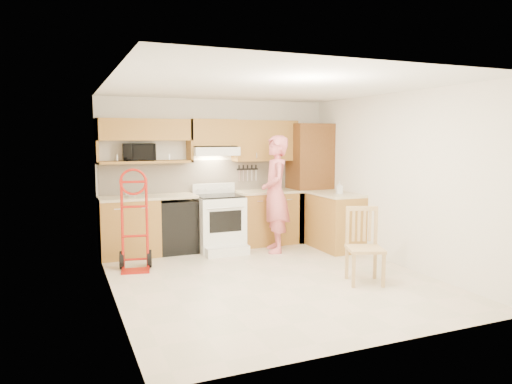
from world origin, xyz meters
TOP-DOWN VIEW (x-y plane):
  - floor at (0.00, 0.00)m, footprint 4.00×4.50m
  - ceiling at (0.00, 0.00)m, footprint 4.00×4.50m
  - wall_back at (0.00, 2.26)m, footprint 4.00×0.02m
  - wall_front at (0.00, -2.26)m, footprint 4.00×0.02m
  - wall_left at (-2.01, 0.00)m, footprint 0.02×4.50m
  - wall_right at (2.01, 0.00)m, footprint 0.02×4.50m
  - backsplash at (0.00, 2.23)m, footprint 3.92×0.03m
  - lower_cab_left at (-1.55, 1.95)m, footprint 0.90×0.60m
  - dishwasher at (-0.80, 1.95)m, footprint 0.60×0.60m
  - lower_cab_right at (0.83, 1.95)m, footprint 1.14×0.60m
  - countertop_left at (-1.25, 1.95)m, footprint 1.50×0.63m
  - countertop_right at (0.83, 1.95)m, footprint 1.14×0.63m
  - cab_return_right at (1.70, 1.15)m, footprint 0.60×1.00m
  - countertop_return at (1.70, 1.15)m, footprint 0.63×1.00m
  - pantry_tall at (1.65, 1.95)m, footprint 0.70×0.60m
  - upper_cab_left at (-1.25, 2.08)m, footprint 1.50×0.33m
  - upper_shelf_mw at (-1.25, 2.08)m, footprint 1.50×0.33m
  - upper_cab_center at (-0.12, 2.08)m, footprint 0.76×0.33m
  - upper_cab_right at (0.83, 2.08)m, footprint 1.14×0.33m
  - range_hood at (-0.12, 2.02)m, footprint 0.76×0.46m
  - knife_strip at (0.55, 2.21)m, footprint 0.40×0.05m
  - microwave at (-1.35, 2.08)m, footprint 0.51×0.36m
  - range at (-0.12, 1.71)m, footprint 0.74×0.97m
  - person at (0.70, 1.35)m, footprint 0.62×0.78m
  - hand_truck at (-1.59, 1.10)m, footprint 0.58×0.55m
  - dining_chair at (1.03, -0.65)m, footprint 0.57×0.60m
  - soap_bottle at (1.70, 1.03)m, footprint 0.11×0.12m
  - bowl at (-1.49, 1.95)m, footprint 0.21×0.21m

SIDE VIEW (x-z plane):
  - floor at x=0.00m, z-range -0.02..0.00m
  - dishwasher at x=-0.80m, z-range 0.00..0.85m
  - lower_cab_left at x=-1.55m, z-range 0.00..0.90m
  - lower_cab_right at x=0.83m, z-range 0.00..0.90m
  - cab_return_right at x=1.70m, z-range 0.00..0.90m
  - dining_chair at x=1.03m, z-range 0.00..0.97m
  - range at x=-0.12m, z-range 0.00..1.09m
  - hand_truck at x=-1.59m, z-range 0.00..1.29m
  - countertop_left at x=-1.25m, z-range 0.90..0.94m
  - countertop_right at x=0.83m, z-range 0.90..0.94m
  - countertop_return at x=1.70m, z-range 0.90..0.94m
  - person at x=0.70m, z-range 0.00..1.89m
  - bowl at x=-1.49m, z-range 0.94..0.99m
  - soap_bottle at x=1.70m, z-range 0.94..1.15m
  - pantry_tall at x=1.65m, z-range 0.00..2.10m
  - backsplash at x=0.00m, z-range 0.92..1.48m
  - knife_strip at x=0.55m, z-range 1.09..1.39m
  - wall_back at x=0.00m, z-range 0.00..2.50m
  - wall_front at x=0.00m, z-range 0.00..2.50m
  - wall_left at x=-2.01m, z-range 0.00..2.50m
  - wall_right at x=2.01m, z-range 0.00..2.50m
  - upper_shelf_mw at x=-1.25m, z-range 1.45..1.49m
  - microwave at x=-1.35m, z-range 1.49..1.76m
  - range_hood at x=-0.12m, z-range 1.56..1.70m
  - upper_cab_right at x=0.83m, z-range 1.45..2.15m
  - upper_cab_center at x=-0.12m, z-range 1.72..2.16m
  - upper_cab_left at x=-1.25m, z-range 1.81..2.15m
  - ceiling at x=0.00m, z-range 2.50..2.52m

